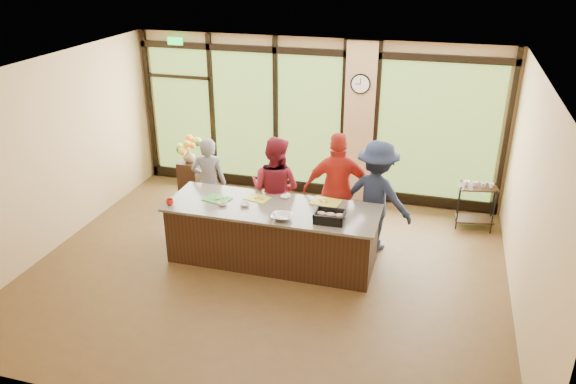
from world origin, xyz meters
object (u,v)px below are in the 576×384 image
Objects in this scene: island_base at (272,235)px; cook_left at (209,183)px; flower_stand at (191,180)px; bar_cart at (476,200)px; cook_right at (376,197)px; roasting_pan at (329,219)px.

cook_left reaches higher than island_base.
flower_stand is 5.20m from bar_cart.
cook_right is 2.12× the size of bar_cart.
roasting_pan reaches higher than flower_stand.
island_base is 7.40× the size of roasting_pan.
roasting_pan is at bearing -31.77° from flower_stand.
cook_left is at bearing 18.37° from cook_right.
cook_left is at bearing 148.52° from island_base.
island_base is 1.74m from cook_right.
flower_stand is (-0.79, 0.91, -0.42)m from cook_left.
cook_left is at bearing 152.79° from roasting_pan.
bar_cart is at bearing -178.78° from cook_left.
bar_cart is at bearing -124.57° from cook_right.
cook_left is at bearing -48.08° from flower_stand.
cook_right reaches higher than island_base.
cook_right is 2.36× the size of flower_stand.
island_base reaches higher than flower_stand.
bar_cart is (5.20, 0.25, 0.13)m from flower_stand.
cook_right reaches higher than roasting_pan.
cook_left is 1.88× the size of bar_cart.
bar_cart is at bearing 44.54° from roasting_pan.
cook_right is at bearing -153.67° from bar_cart.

